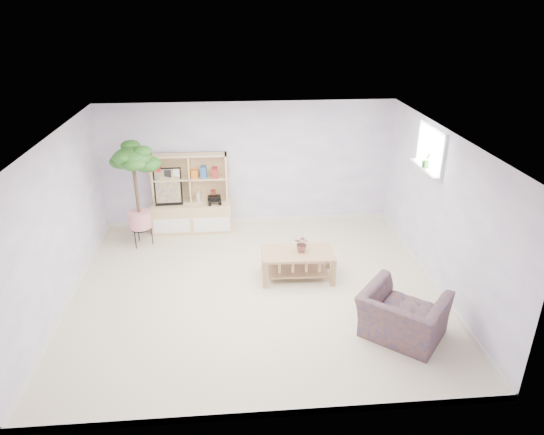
{
  "coord_description": "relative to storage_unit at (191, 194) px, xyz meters",
  "views": [
    {
      "loc": [
        -0.29,
        -6.32,
        4.06
      ],
      "look_at": [
        0.27,
        0.34,
        1.06
      ],
      "focal_mm": 32.0,
      "sensor_mm": 36.0,
      "label": 1
    }
  ],
  "objects": [
    {
      "name": "storage_unit",
      "position": [
        0.0,
        0.0,
        0.0
      ],
      "size": [
        1.49,
        0.5,
        1.49
      ],
      "primitive_type": null,
      "color": "#E5B06E",
      "rests_on": "floor"
    },
    {
      "name": "window_sill",
      "position": [
        3.77,
        -1.64,
        0.93
      ],
      "size": [
        0.14,
        1.0,
        0.04
      ],
      "primitive_type": "cube",
      "color": "silver",
      "rests_on": "walls"
    },
    {
      "name": "walls",
      "position": [
        1.1,
        -2.24,
        0.45
      ],
      "size": [
        5.51,
        5.01,
        2.4
      ],
      "color": "#B3A7D4",
      "rests_on": "floor"
    },
    {
      "name": "coffee_table",
      "position": [
        1.78,
        -1.92,
        -0.52
      ],
      "size": [
        1.15,
        0.65,
        0.46
      ],
      "primitive_type": null,
      "rotation": [
        0.0,
        0.0,
        -0.04
      ],
      "color": "#956843",
      "rests_on": "floor"
    },
    {
      "name": "floor",
      "position": [
        1.1,
        -2.24,
        -0.75
      ],
      "size": [
        5.5,
        5.0,
        0.01
      ],
      "primitive_type": "cube",
      "color": "beige",
      "rests_on": "ground"
    },
    {
      "name": "floor_tree",
      "position": [
        -0.87,
        -0.54,
        0.2
      ],
      "size": [
        0.7,
        0.7,
        1.89
      ],
      "primitive_type": null,
      "rotation": [
        0.0,
        0.0,
        -0.0
      ],
      "color": "#1A4216",
      "rests_on": "floor"
    },
    {
      "name": "armchair",
      "position": [
        2.93,
        -3.52,
        -0.37
      ],
      "size": [
        1.34,
        1.33,
        0.75
      ],
      "primitive_type": "imported",
      "rotation": [
        0.0,
        0.0,
        2.44
      ],
      "color": "navy",
      "rests_on": "floor"
    },
    {
      "name": "toy_truck",
      "position": [
        0.44,
        -0.07,
        -0.1
      ],
      "size": [
        0.36,
        0.27,
        0.18
      ],
      "primitive_type": null,
      "rotation": [
        0.0,
        0.0,
        0.1
      ],
      "color": "black",
      "rests_on": "storage_unit"
    },
    {
      "name": "ceiling",
      "position": [
        1.1,
        -2.24,
        1.65
      ],
      "size": [
        5.5,
        5.0,
        0.01
      ],
      "primitive_type": "cube",
      "color": "silver",
      "rests_on": "walls"
    },
    {
      "name": "window",
      "position": [
        3.83,
        -1.64,
        1.25
      ],
      "size": [
        0.1,
        0.98,
        0.68
      ],
      "primitive_type": null,
      "color": "silver",
      "rests_on": "walls"
    },
    {
      "name": "poster",
      "position": [
        -0.4,
        -0.02,
        0.17
      ],
      "size": [
        0.51,
        0.14,
        0.7
      ],
      "primitive_type": null,
      "rotation": [
        0.0,
        0.0,
        0.04
      ],
      "color": "yellow",
      "rests_on": "storage_unit"
    },
    {
      "name": "baseboard",
      "position": [
        1.1,
        -2.24,
        -0.7
      ],
      "size": [
        5.5,
        5.0,
        0.1
      ],
      "primitive_type": null,
      "color": "silver",
      "rests_on": "floor"
    },
    {
      "name": "table_plant",
      "position": [
        1.85,
        -1.91,
        -0.15
      ],
      "size": [
        0.31,
        0.3,
        0.27
      ],
      "primitive_type": "imported",
      "rotation": [
        0.0,
        0.0,
        -0.44
      ],
      "color": "#226228",
      "rests_on": "coffee_table"
    },
    {
      "name": "sill_plant",
      "position": [
        3.77,
        -1.66,
        1.08
      ],
      "size": [
        0.14,
        0.11,
        0.25
      ],
      "primitive_type": "imported",
      "rotation": [
        0.0,
        0.0,
        -0.01
      ],
      "color": "#1A4216",
      "rests_on": "window_sill"
    }
  ]
}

